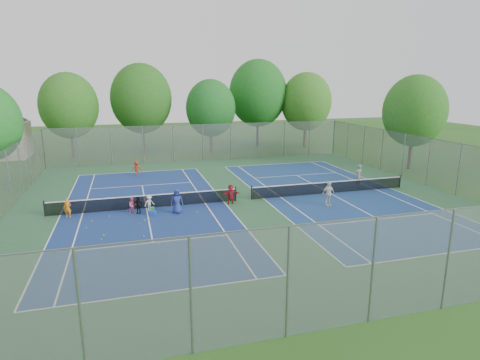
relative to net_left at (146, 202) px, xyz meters
name	(u,v)px	position (x,y,z in m)	size (l,w,h in m)	color
ground	(244,200)	(7.00, 0.00, -0.46)	(120.00, 120.00, 0.00)	#26551A
court_pad	(244,200)	(7.00, 0.00, -0.45)	(32.00, 32.00, 0.01)	#2A5836
court_left	(146,208)	(0.00, 0.00, -0.44)	(10.97, 23.77, 0.01)	navy
court_right	(329,193)	(14.00, 0.00, -0.44)	(10.97, 23.77, 0.01)	navy
net_left	(146,202)	(0.00, 0.00, 0.00)	(12.87, 0.10, 0.91)	black
net_right	(330,188)	(14.00, 0.00, 0.00)	(12.87, 0.10, 0.91)	black
fence_north	(203,143)	(7.00, 16.00, 1.54)	(32.00, 0.10, 4.00)	gray
fence_south	(372,271)	(7.00, -16.00, 1.54)	(32.00, 0.10, 4.00)	gray
fence_east	(429,162)	(23.00, 0.00, 1.54)	(32.00, 0.10, 4.00)	gray
tree_nw	(69,106)	(-7.00, 22.00, 5.44)	(6.40, 6.40, 9.58)	#443326
tree_nl	(141,99)	(1.00, 23.00, 6.09)	(7.20, 7.20, 10.69)	#443326
tree_nc	(211,108)	(9.00, 21.00, 4.94)	(6.00, 6.00, 8.85)	#443326
tree_nr	(258,93)	(16.00, 24.00, 6.59)	(7.60, 7.60, 11.42)	#443326
tree_ne	(306,102)	(22.00, 22.00, 5.51)	(6.60, 6.60, 9.77)	#443326
tree_side_e	(415,111)	(26.00, 6.00, 5.29)	(6.00, 6.00, 9.20)	#443326
ball_crate	(153,213)	(0.33, -1.70, -0.30)	(0.35, 0.35, 0.30)	blue
ball_hopper	(153,211)	(0.34, -1.45, -0.21)	(0.25, 0.25, 0.49)	#268D3E
student_a	(68,208)	(-4.92, -0.60, 0.18)	(0.46, 0.30, 1.27)	orange
student_b	(133,205)	(-0.91, -0.94, 0.10)	(0.54, 0.42, 1.12)	#E45884
student_c	(149,203)	(0.19, -0.60, 0.08)	(0.69, 0.40, 1.07)	white
student_d	(138,205)	(-0.55, -1.08, 0.13)	(0.68, 0.29, 1.17)	black
student_e	(177,201)	(1.91, -1.69, 0.37)	(0.81, 0.53, 1.66)	navy
student_f	(231,194)	(5.86, -0.60, 0.25)	(1.31, 0.42, 1.41)	maroon
child_far_baseline	(137,169)	(-0.30, 10.43, 0.22)	(0.87, 0.50, 1.34)	maroon
instructor	(358,176)	(17.25, 1.24, 0.48)	(0.68, 0.45, 1.88)	gray
teen_court_b	(328,194)	(12.32, -2.88, 0.43)	(1.03, 0.43, 1.76)	silver
tennis_ball_0	(104,235)	(-2.60, -4.60, -0.42)	(0.07, 0.07, 0.07)	#F0F238
tennis_ball_1	(223,237)	(3.83, -6.66, -0.42)	(0.07, 0.07, 0.07)	#B7D331
tennis_ball_2	(139,224)	(-0.62, -3.30, -0.42)	(0.07, 0.07, 0.07)	#B8CC2F
tennis_ball_3	(101,240)	(-2.70, -5.21, -0.42)	(0.07, 0.07, 0.07)	#A7C62E
tennis_ball_4	(144,237)	(-0.43, -5.40, -0.42)	(0.07, 0.07, 0.07)	#C8E735
tennis_ball_5	(197,212)	(3.21, -1.88, -0.42)	(0.07, 0.07, 0.07)	#C3D531
tennis_ball_6	(92,221)	(-3.40, -1.88, -0.42)	(0.07, 0.07, 0.07)	gold
tennis_ball_7	(145,220)	(-0.25, -2.60, -0.42)	(0.07, 0.07, 0.07)	#E4F338
tennis_ball_8	(96,246)	(-2.92, -6.07, -0.42)	(0.07, 0.07, 0.07)	#C8DC33
tennis_ball_9	(109,216)	(-2.39, -1.23, -0.42)	(0.07, 0.07, 0.07)	#B9CC2F
tennis_ball_10	(159,244)	(0.31, -6.73, -0.42)	(0.07, 0.07, 0.07)	#D7F438
tennis_ball_11	(86,228)	(-3.64, -3.14, -0.42)	(0.07, 0.07, 0.07)	#ACC92E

